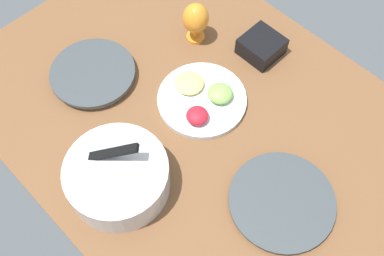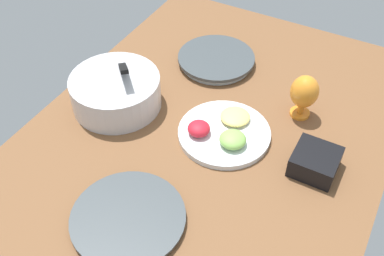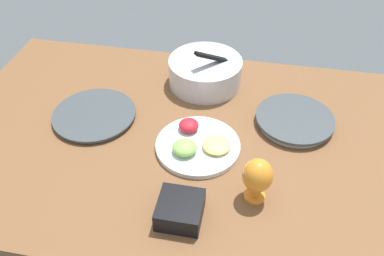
% 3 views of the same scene
% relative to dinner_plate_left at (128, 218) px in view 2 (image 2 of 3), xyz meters
% --- Properties ---
extents(ground_plane, '(1.60, 1.04, 0.04)m').
position_rel_dinner_plate_left_xyz_m(ground_plane, '(0.30, -0.04, -0.03)').
color(ground_plane, brown).
extents(dinner_plate_left, '(0.30, 0.30, 0.02)m').
position_rel_dinner_plate_left_xyz_m(dinner_plate_left, '(0.00, 0.00, 0.00)').
color(dinner_plate_left, silver).
rests_on(dinner_plate_left, ground_plane).
extents(dinner_plate_right, '(0.28, 0.28, 0.03)m').
position_rel_dinner_plate_left_xyz_m(dinner_plate_right, '(0.71, 0.10, 0.01)').
color(dinner_plate_right, silver).
rests_on(dinner_plate_right, ground_plane).
extents(mixing_bowl, '(0.29, 0.29, 0.18)m').
position_rel_dinner_plate_left_xyz_m(mixing_bowl, '(0.36, 0.28, 0.05)').
color(mixing_bowl, silver).
rests_on(mixing_bowl, ground_plane).
extents(fruit_platter, '(0.28, 0.28, 0.06)m').
position_rel_dinner_plate_left_xyz_m(fruit_platter, '(0.39, -0.08, 0.01)').
color(fruit_platter, silver).
rests_on(fruit_platter, ground_plane).
extents(hurricane_glass_orange, '(0.09, 0.09, 0.15)m').
position_rel_dinner_plate_left_xyz_m(hurricane_glass_orange, '(0.59, -0.25, 0.08)').
color(hurricane_glass_orange, orange).
rests_on(hurricane_glass_orange, ground_plane).
extents(square_bowl_black, '(0.12, 0.12, 0.06)m').
position_rel_dinner_plate_left_xyz_m(square_bowl_black, '(0.39, -0.36, 0.03)').
color(square_bowl_black, black).
rests_on(square_bowl_black, ground_plane).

